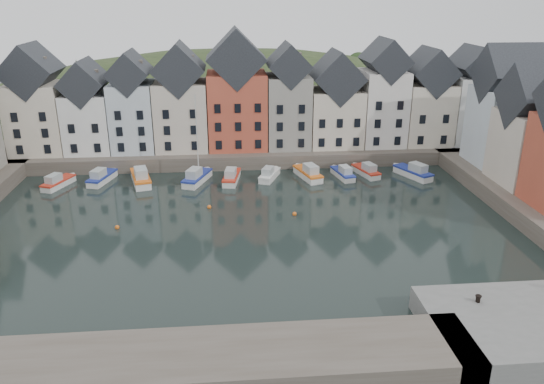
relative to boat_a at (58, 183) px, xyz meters
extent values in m
plane|color=black|center=(24.36, -17.24, -0.63)|extent=(260.00, 260.00, 0.00)
cube|color=#4F463D|center=(24.36, 12.76, 0.37)|extent=(90.00, 16.00, 2.00)
cube|color=#4F463D|center=(14.36, -39.24, 0.37)|extent=(50.00, 6.00, 2.00)
ellipsoid|color=#243319|center=(24.36, 38.76, -18.63)|extent=(153.60, 70.40, 64.00)
sphere|color=#203216|center=(10.42, 33.69, 8.08)|extent=(5.77, 5.77, 5.77)
sphere|color=#203216|center=(49.22, 43.50, 7.49)|extent=(5.27, 5.27, 5.27)
sphere|color=#203216|center=(56.18, 36.95, 7.26)|extent=(5.07, 5.07, 5.07)
sphere|color=#203216|center=(38.63, 37.95, 7.19)|extent=(5.01, 5.01, 5.01)
sphere|color=#203216|center=(-13.31, 39.36, 5.95)|extent=(3.94, 3.94, 3.94)
sphere|color=#203216|center=(52.69, 43.00, 7.42)|extent=(5.21, 5.21, 5.21)
sphere|color=#203216|center=(26.35, 41.40, 7.70)|extent=(5.45, 5.45, 5.45)
sphere|color=#203216|center=(62.16, 31.07, 6.58)|extent=(4.49, 4.49, 4.49)
cube|color=beige|center=(-4.81, 10.76, 6.41)|extent=(7.67, 8.00, 10.07)
cube|color=black|center=(-4.81, 10.76, 13.34)|extent=(7.67, 8.16, 7.67)
cube|color=white|center=(2.46, 10.76, 5.68)|extent=(6.56, 8.00, 8.61)
cube|color=black|center=(2.46, 10.76, 11.61)|extent=(6.56, 8.16, 6.56)
cube|color=silver|center=(8.99, 10.76, 6.38)|extent=(6.20, 8.00, 10.02)
cube|color=black|center=(8.99, 10.76, 12.93)|extent=(6.20, 8.16, 6.20)
cube|color=beige|center=(16.09, 10.76, 6.41)|extent=(7.70, 8.00, 10.08)
cube|color=black|center=(16.09, 10.76, 13.36)|extent=(7.70, 8.16, 7.70)
cube|color=#B94B34|center=(24.43, 10.76, 7.02)|extent=(8.69, 8.00, 11.28)
cube|color=black|center=(24.43, 10.76, 14.81)|extent=(8.69, 8.16, 8.69)
cube|color=gray|center=(32.14, 10.76, 6.77)|extent=(6.43, 8.00, 10.78)
cube|color=black|center=(32.14, 10.76, 13.75)|extent=(6.43, 8.16, 6.43)
cube|color=beige|center=(39.44, 10.76, 5.65)|extent=(7.88, 8.00, 8.56)
cube|color=black|center=(39.44, 10.76, 11.88)|extent=(7.88, 8.16, 7.88)
cube|color=silver|center=(46.78, 10.76, 7.01)|extent=(6.50, 8.00, 11.27)
cube|color=black|center=(46.78, 10.76, 14.26)|extent=(6.50, 8.16, 6.50)
cube|color=beige|center=(53.79, 10.76, 6.04)|extent=(7.23, 8.00, 9.32)
cube|color=black|center=(53.79, 10.76, 12.49)|extent=(7.23, 8.16, 7.23)
cube|color=white|center=(60.64, 10.76, 6.53)|extent=(6.18, 8.00, 10.32)
cube|color=black|center=(60.64, 10.76, 13.22)|extent=(6.18, 8.16, 6.18)
cube|color=silver|center=(60.36, -0.98, 6.57)|extent=(7.47, 8.00, 10.38)
cube|color=black|center=(60.36, -0.98, 13.74)|extent=(7.62, 8.00, 8.00)
cube|color=beige|center=(60.36, -8.99, 5.82)|extent=(8.14, 8.00, 8.89)
cube|color=black|center=(60.36, -8.99, 12.24)|extent=(8.30, 8.00, 8.00)
sphere|color=orange|center=(20.36, -9.24, -0.48)|extent=(0.50, 0.50, 0.50)
sphere|color=orange|center=(30.36, -12.24, -0.48)|extent=(0.50, 0.50, 0.50)
sphere|color=orange|center=(10.36, -14.24, -0.48)|extent=(0.50, 0.50, 0.50)
cube|color=silver|center=(0.06, 0.16, -0.31)|extent=(3.47, 5.58, 0.98)
cube|color=red|center=(0.06, 0.16, 0.22)|extent=(3.59, 5.71, 0.22)
cube|color=#A6ADAE|center=(-0.23, -0.59, 0.76)|extent=(1.95, 2.45, 1.07)
cube|color=silver|center=(5.51, 1.57, -0.29)|extent=(3.23, 6.01, 1.05)
cube|color=navy|center=(5.51, 1.57, 0.29)|extent=(3.35, 6.14, 0.24)
cube|color=#A6ADAE|center=(5.28, 0.74, 0.86)|extent=(1.92, 2.58, 1.15)
cube|color=silver|center=(10.86, 0.65, -0.23)|extent=(3.64, 7.03, 1.23)
cube|color=orange|center=(10.86, 0.65, 0.44)|extent=(3.78, 7.18, 0.28)
cube|color=#A6ADAE|center=(11.11, -0.32, 1.11)|extent=(2.19, 3.00, 1.35)
cube|color=silver|center=(18.53, 0.22, -0.26)|extent=(3.95, 6.51, 1.15)
cube|color=navy|center=(18.53, 0.22, 0.36)|extent=(4.09, 6.66, 0.26)
cube|color=#A6ADAE|center=(18.20, -0.66, 0.99)|extent=(2.24, 2.85, 1.25)
cylinder|color=silver|center=(18.75, 0.80, 5.62)|extent=(0.15, 0.15, 11.45)
cube|color=silver|center=(23.23, 0.21, -0.29)|extent=(2.62, 5.97, 1.06)
cube|color=red|center=(23.23, 0.21, 0.29)|extent=(2.74, 6.10, 0.24)
cube|color=#A6ADAE|center=(23.09, -0.65, 0.87)|extent=(1.69, 2.49, 1.15)
cube|color=silver|center=(28.52, 0.87, -0.32)|extent=(3.41, 5.47, 0.96)
cube|color=silver|center=(28.52, 0.87, 0.21)|extent=(3.53, 5.60, 0.22)
cube|color=#A6ADAE|center=(28.23, 0.14, 0.73)|extent=(1.92, 2.41, 1.05)
cube|color=silver|center=(33.89, 0.69, -0.27)|extent=(3.47, 6.42, 1.13)
cube|color=orange|center=(33.89, 0.69, 0.35)|extent=(3.61, 6.57, 0.26)
cube|color=#A6ADAE|center=(34.14, -0.20, 0.96)|extent=(2.06, 2.76, 1.23)
cube|color=silver|center=(38.81, 0.50, -0.32)|extent=(2.59, 5.43, 0.96)
cube|color=navy|center=(38.81, 0.50, 0.20)|extent=(2.70, 5.55, 0.22)
cube|color=#A6ADAE|center=(38.97, -0.27, 0.72)|extent=(1.62, 2.29, 1.05)
cube|color=silver|center=(42.32, 1.24, -0.31)|extent=(3.11, 5.62, 0.99)
cube|color=red|center=(42.32, 1.24, 0.23)|extent=(3.23, 5.75, 0.22)
cube|color=#A6ADAE|center=(42.55, 0.46, 0.76)|extent=(1.83, 2.43, 1.08)
cube|color=silver|center=(48.71, -0.12, -0.27)|extent=(4.23, 6.32, 1.12)
cube|color=navy|center=(48.71, -0.12, 0.34)|extent=(4.37, 6.48, 0.25)
cube|color=#A6ADAE|center=(49.09, -0.95, 0.95)|extent=(2.32, 2.82, 1.22)
cylinder|color=black|center=(41.75, -34.96, 1.62)|extent=(0.36, 0.36, 0.50)
cylinder|color=black|center=(41.75, -34.96, 1.89)|extent=(0.48, 0.48, 0.08)
camera|label=1|loc=(22.74, -68.80, 23.96)|focal=35.00mm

